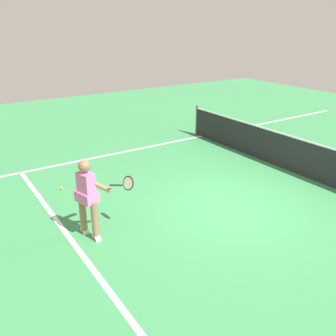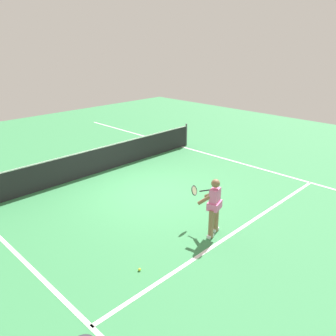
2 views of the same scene
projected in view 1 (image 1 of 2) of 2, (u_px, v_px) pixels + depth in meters
ground_plane at (233, 206)px, 8.17m from camera, size 28.58×28.58×0.00m
service_line_marking at (84, 257)px, 6.39m from camera, size 9.16×0.10×0.01m
sideline_left_marking at (135, 150)px, 11.72m from camera, size 0.10×19.98×0.01m
court_net at (313, 161)px, 9.36m from camera, size 9.84×0.08×1.06m
tennis_player at (89, 196)px, 6.72m from camera, size 0.66×1.07×1.55m
tennis_ball_mid at (62, 188)px, 8.95m from camera, size 0.07×0.07×0.07m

